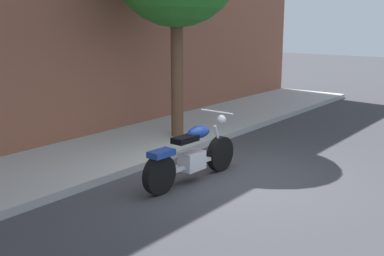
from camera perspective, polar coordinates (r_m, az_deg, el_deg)
ground_plane at (r=8.73m, az=4.68°, el=-5.90°), size 60.00×60.00×0.00m
sidewalk at (r=10.43m, az=-8.71°, el=-2.50°), size 20.05×2.50×0.14m
motorcycle at (r=8.43m, az=-0.03°, el=-3.27°), size 2.28×0.70×1.15m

